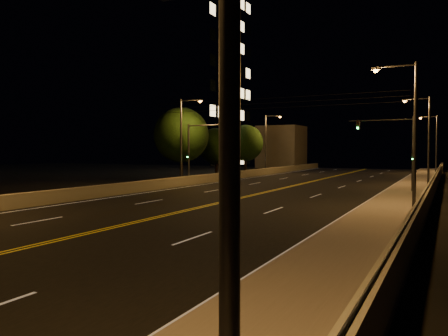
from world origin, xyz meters
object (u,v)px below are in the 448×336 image
at_px(streetlight_2, 426,135).
at_px(building_tower, 167,84).
at_px(tree_0, 181,135).
at_px(streetlight_5, 184,135).
at_px(traffic_signal_left, 197,146).
at_px(tree_2, 245,143).
at_px(streetlight_1, 410,125).
at_px(tree_1, 216,146).
at_px(streetlight_6, 267,140).
at_px(streetlight_3, 434,140).
at_px(traffic_signal_right, 400,146).

xyz_separation_m(streetlight_2, building_tower, (-39.61, 14.26, 9.35)).
relative_size(building_tower, tree_0, 3.64).
relative_size(streetlight_5, traffic_signal_left, 1.39).
distance_m(streetlight_5, tree_2, 21.99).
bearing_deg(traffic_signal_left, streetlight_2, 22.02).
xyz_separation_m(tree_0, tree_2, (-0.47, 17.95, -0.63)).
bearing_deg(streetlight_1, tree_1, 136.79).
relative_size(streetlight_6, building_tower, 0.29).
bearing_deg(streetlight_3, tree_1, -142.41).
distance_m(streetlight_1, tree_0, 27.55).
xyz_separation_m(streetlight_2, streetlight_6, (-21.41, 13.41, 0.00)).
height_order(streetlight_2, streetlight_5, same).
bearing_deg(tree_2, streetlight_6, 11.33).
bearing_deg(tree_2, streetlight_3, 27.12).
bearing_deg(streetlight_1, tree_2, 128.27).
bearing_deg(streetlight_2, tree_1, 167.58).
bearing_deg(streetlight_1, tree_0, 151.23).
bearing_deg(streetlight_5, tree_2, 98.39).
xyz_separation_m(streetlight_6, building_tower, (-18.20, 0.84, 9.35)).
height_order(streetlight_2, tree_2, streetlight_2).
height_order(streetlight_3, tree_0, streetlight_3).
relative_size(streetlight_1, tree_2, 1.19).
xyz_separation_m(streetlight_6, tree_2, (-3.21, -0.64, -0.44)).
xyz_separation_m(streetlight_6, traffic_signal_left, (1.10, -21.63, -1.09)).
height_order(streetlight_3, tree_2, streetlight_3).
relative_size(streetlight_1, streetlight_3, 1.00).
bearing_deg(tree_0, building_tower, 128.51).
relative_size(streetlight_5, streetlight_6, 1.00).
xyz_separation_m(streetlight_3, tree_1, (-25.64, -19.74, -0.92)).
relative_size(traffic_signal_left, tree_0, 0.75).
xyz_separation_m(streetlight_3, tree_2, (-24.62, -12.61, -0.44)).
height_order(streetlight_1, traffic_signal_right, streetlight_1).
relative_size(streetlight_2, traffic_signal_left, 1.39).
height_order(streetlight_2, tree_0, streetlight_2).
distance_m(streetlight_5, tree_1, 15.25).
height_order(streetlight_1, building_tower, building_tower).
relative_size(building_tower, tree_1, 4.62).
xyz_separation_m(streetlight_1, tree_2, (-24.62, 31.21, -0.44)).
height_order(streetlight_2, traffic_signal_right, streetlight_2).
bearing_deg(building_tower, tree_1, -31.65).
xyz_separation_m(traffic_signal_right, tree_0, (-22.65, 3.03, 1.27)).
distance_m(streetlight_6, building_tower, 20.48).
height_order(traffic_signal_left, tree_1, tree_1).
bearing_deg(streetlight_1, traffic_signal_right, 98.35).
height_order(streetlight_2, building_tower, building_tower).
bearing_deg(streetlight_5, streetlight_2, 22.74).
distance_m(streetlight_3, tree_2, 27.66).
bearing_deg(traffic_signal_right, streetlight_2, 79.64).
distance_m(building_tower, tree_1, 19.36).
xyz_separation_m(streetlight_1, traffic_signal_right, (-1.50, 10.22, -1.09)).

